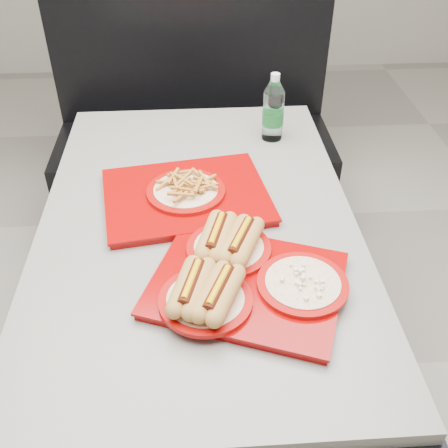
{
  "coord_description": "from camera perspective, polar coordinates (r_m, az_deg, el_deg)",
  "views": [
    {
      "loc": [
        -0.0,
        -1.2,
        1.67
      ],
      "look_at": [
        0.07,
        -0.14,
        0.83
      ],
      "focal_mm": 42.0,
      "sensor_mm": 36.0,
      "label": 1
    }
  ],
  "objects": [
    {
      "name": "ground",
      "position": [
        2.05,
        -2.19,
        -16.1
      ],
      "size": [
        6.0,
        6.0,
        0.0
      ],
      "primitive_type": "plane",
      "color": "#A09B8F",
      "rests_on": "ground"
    },
    {
      "name": "diner_table",
      "position": [
        1.61,
        -2.68,
        -3.9
      ],
      "size": [
        0.92,
        1.42,
        0.75
      ],
      "color": "black",
      "rests_on": "ground"
    },
    {
      "name": "booth_bench",
      "position": [
        2.62,
        -3.25,
        9.28
      ],
      "size": [
        1.3,
        0.57,
        1.35
      ],
      "color": "black",
      "rests_on": "ground"
    },
    {
      "name": "tray_near",
      "position": [
        1.27,
        1.7,
        -5.63
      ],
      "size": [
        0.54,
        0.49,
        0.1
      ],
      "rotation": [
        0.0,
        0.0,
        -0.36
      ],
      "color": "#8D0303",
      "rests_on": "diner_table"
    },
    {
      "name": "tray_far",
      "position": [
        1.56,
        -4.15,
        3.38
      ],
      "size": [
        0.53,
        0.44,
        0.09
      ],
      "rotation": [
        0.0,
        0.0,
        0.15
      ],
      "color": "#8D0303",
      "rests_on": "diner_table"
    },
    {
      "name": "water_bottle",
      "position": [
        1.86,
        5.38,
        12.12
      ],
      "size": [
        0.08,
        0.08,
        0.24
      ],
      "rotation": [
        0.0,
        0.0,
        0.14
      ],
      "color": "silver",
      "rests_on": "diner_table"
    }
  ]
}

